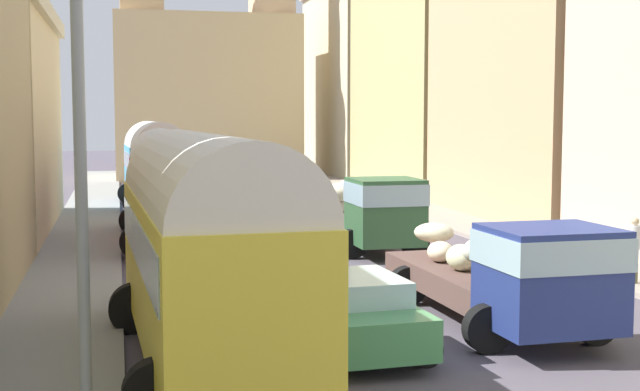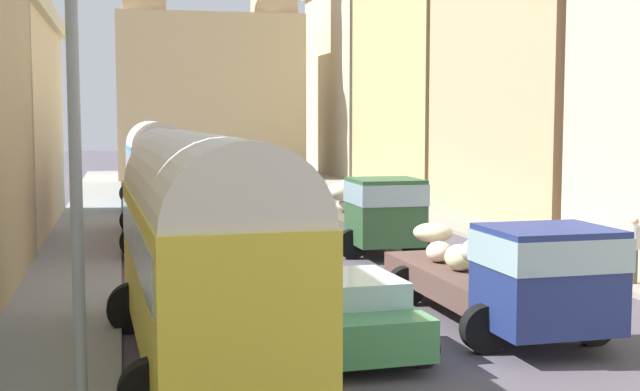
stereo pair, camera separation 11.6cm
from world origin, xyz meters
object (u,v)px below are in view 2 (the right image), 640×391
cargo_truck_0 (510,273)px  car_1 (256,174)px  parked_bus_0 (203,238)px  parked_bus_1 (166,181)px  car_4 (209,189)px  streetlamp_near (98,154)px  car_3 (259,232)px  pedestrian_0 (634,248)px  car_0 (286,192)px  parked_bus_2 (156,160)px  car_2 (354,313)px  cargo_truck_1 (371,211)px

cargo_truck_0 → car_1: 35.77m
parked_bus_0 → parked_bus_1: bearing=89.6°
car_4 → streetlamp_near: streetlamp_near is taller
parked_bus_0 → streetlamp_near: size_ratio=1.42×
car_3 → pedestrian_0: size_ratio=2.13×
parked_bus_0 → car_0: 25.53m
parked_bus_2 → car_0: (5.87, -1.97, -1.43)m
car_4 → parked_bus_1: bearing=-101.9°
cargo_truck_0 → car_4: cargo_truck_0 is taller
parked_bus_2 → car_3: bearing=-81.1°
streetlamp_near → pedestrian_0: bearing=31.6°
car_0 → car_4: size_ratio=0.86×
cargo_truck_0 → streetlamp_near: size_ratio=1.10×
cargo_truck_0 → car_2: cargo_truck_0 is taller
car_2 → streetlamp_near: (-4.39, -3.73, 3.14)m
parked_bus_1 → parked_bus_0: bearing=-90.4°
car_1 → car_2: bearing=-95.9°
parked_bus_0 → car_3: parked_bus_0 is taller
streetlamp_near → car_4: bearing=81.9°
parked_bus_2 → car_1: bearing=58.1°
cargo_truck_1 → pedestrian_0: (4.75, -7.35, -0.25)m
parked_bus_0 → car_3: (2.69, 11.08, -1.45)m
parked_bus_1 → parked_bus_2: parked_bus_2 is taller
car_1 → car_4: car_1 is taller
cargo_truck_1 → streetlamp_near: 17.45m
cargo_truck_0 → car_1: size_ratio=1.65×
car_3 → car_2: bearing=-89.6°
car_2 → parked_bus_0: bearing=-174.0°
cargo_truck_0 → cargo_truck_1: bearing=88.7°
cargo_truck_1 → cargo_truck_0: bearing=-91.3°
car_0 → car_1: car_0 is taller
cargo_truck_1 → car_2: size_ratio=1.76×
pedestrian_0 → car_0: bearing=104.1°
car_2 → streetlamp_near: size_ratio=0.61×
parked_bus_0 → parked_bus_1: 14.92m
parked_bus_2 → car_4: 3.07m
parked_bus_0 → car_0: bearing=76.2°
parked_bus_2 → cargo_truck_0: size_ratio=1.15×
cargo_truck_1 → car_4: 16.23m
pedestrian_0 → streetlamp_near: (-12.82, -7.90, 2.84)m
parked_bus_2 → car_2: parked_bus_2 is taller
car_0 → pedestrian_0: size_ratio=2.04×
car_1 → streetlamp_near: streetlamp_near is taller
car_0 → car_2: bearing=-97.8°
parked_bus_0 → parked_bus_2: bearing=89.5°
parked_bus_0 → cargo_truck_0: bearing=9.5°
cargo_truck_1 → streetlamp_near: (-8.08, -15.25, 2.59)m
car_3 → streetlamp_near: bearing=-106.6°
cargo_truck_0 → car_3: bearing=109.3°
pedestrian_0 → streetlamp_near: bearing=-148.4°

